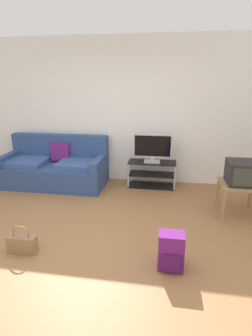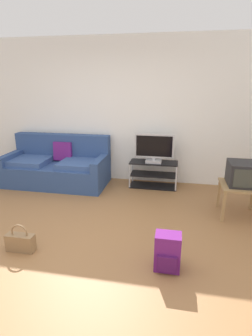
{
  "view_description": "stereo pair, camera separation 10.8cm",
  "coord_description": "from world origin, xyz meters",
  "px_view_note": "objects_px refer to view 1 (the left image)",
  "views": [
    {
      "loc": [
        1.08,
        -2.72,
        1.89
      ],
      "look_at": [
        0.47,
        1.03,
        0.68
      ],
      "focal_mm": 28.9,
      "sensor_mm": 36.0,
      "label": 1
    },
    {
      "loc": [
        1.19,
        -2.7,
        1.89
      ],
      "look_at": [
        0.47,
        1.03,
        0.68
      ],
      "focal_mm": 28.9,
      "sensor_mm": 36.0,
      "label": 2
    }
  ],
  "objects_px": {
    "crt_tv": "(241,173)",
    "couch": "(55,167)",
    "handbag": "(22,243)",
    "backpack": "(171,251)",
    "side_table": "(239,188)",
    "flat_tv": "(152,148)",
    "tv_stand": "(152,174)"
  },
  "relations": [
    {
      "from": "tv_stand",
      "to": "handbag",
      "type": "height_order",
      "value": "tv_stand"
    },
    {
      "from": "tv_stand",
      "to": "backpack",
      "type": "distance_m",
      "value": 2.37
    },
    {
      "from": "couch",
      "to": "handbag",
      "type": "distance_m",
      "value": 2.26
    },
    {
      "from": "couch",
      "to": "backpack",
      "type": "relative_size",
      "value": 4.74
    },
    {
      "from": "side_table",
      "to": "crt_tv",
      "type": "xyz_separation_m",
      "value": [
        0.0,
        0.02,
        0.24
      ]
    },
    {
      "from": "backpack",
      "to": "tv_stand",
      "type": "bearing_deg",
      "value": 77.8
    },
    {
      "from": "crt_tv",
      "to": "couch",
      "type": "bearing_deg",
      "value": 166.59
    },
    {
      "from": "couch",
      "to": "tv_stand",
      "type": "xyz_separation_m",
      "value": [
        1.84,
        0.15,
        -0.09
      ]
    },
    {
      "from": "tv_stand",
      "to": "backpack",
      "type": "height_order",
      "value": "tv_stand"
    },
    {
      "from": "backpack",
      "to": "crt_tv",
      "type": "bearing_deg",
      "value": 34.88
    },
    {
      "from": "crt_tv",
      "to": "side_table",
      "type": "bearing_deg",
      "value": -90.0
    },
    {
      "from": "flat_tv",
      "to": "side_table",
      "type": "distance_m",
      "value": 1.65
    },
    {
      "from": "crt_tv",
      "to": "backpack",
      "type": "distance_m",
      "value": 1.79
    },
    {
      "from": "couch",
      "to": "side_table",
      "type": "xyz_separation_m",
      "value": [
        3.18,
        -0.77,
        0.08
      ]
    },
    {
      "from": "side_table",
      "to": "flat_tv",
      "type": "bearing_deg",
      "value": 145.97
    },
    {
      "from": "flat_tv",
      "to": "backpack",
      "type": "xyz_separation_m",
      "value": [
        0.37,
        -2.32,
        -0.54
      ]
    },
    {
      "from": "tv_stand",
      "to": "couch",
      "type": "bearing_deg",
      "value": -175.32
    },
    {
      "from": "flat_tv",
      "to": "crt_tv",
      "type": "xyz_separation_m",
      "value": [
        1.34,
        -0.89,
        -0.1
      ]
    },
    {
      "from": "side_table",
      "to": "tv_stand",
      "type": "bearing_deg",
      "value": 145.31
    },
    {
      "from": "crt_tv",
      "to": "handbag",
      "type": "height_order",
      "value": "crt_tv"
    },
    {
      "from": "tv_stand",
      "to": "handbag",
      "type": "relative_size",
      "value": 2.58
    },
    {
      "from": "tv_stand",
      "to": "flat_tv",
      "type": "height_order",
      "value": "flat_tv"
    },
    {
      "from": "couch",
      "to": "handbag",
      "type": "bearing_deg",
      "value": -76.74
    },
    {
      "from": "tv_stand",
      "to": "side_table",
      "type": "height_order",
      "value": "tv_stand"
    },
    {
      "from": "crt_tv",
      "to": "handbag",
      "type": "xyz_separation_m",
      "value": [
        -2.66,
        -1.43,
        -0.53
      ]
    },
    {
      "from": "couch",
      "to": "handbag",
      "type": "xyz_separation_m",
      "value": [
        0.52,
        -2.19,
        -0.21
      ]
    },
    {
      "from": "tv_stand",
      "to": "handbag",
      "type": "xyz_separation_m",
      "value": [
        -1.32,
        -2.34,
        -0.13
      ]
    },
    {
      "from": "crt_tv",
      "to": "handbag",
      "type": "bearing_deg",
      "value": -151.7
    },
    {
      "from": "tv_stand",
      "to": "flat_tv",
      "type": "bearing_deg",
      "value": -90.0
    },
    {
      "from": "flat_tv",
      "to": "side_table",
      "type": "relative_size",
      "value": 1.29
    },
    {
      "from": "couch",
      "to": "side_table",
      "type": "bearing_deg",
      "value": -13.69
    },
    {
      "from": "side_table",
      "to": "crt_tv",
      "type": "relative_size",
      "value": 1.23
    }
  ]
}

